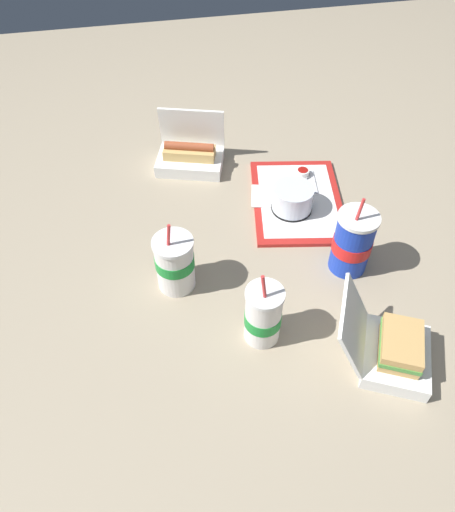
{
  "coord_description": "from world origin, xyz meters",
  "views": [
    {
      "loc": [
        0.83,
        -0.17,
        1.0
      ],
      "look_at": [
        -0.02,
        0.0,
        0.05
      ],
      "focal_mm": 35.0,
      "sensor_mm": 36.0,
      "label": 1
    }
  ],
  "objects_px": {
    "plastic_fork": "(313,182)",
    "clamshell_hotdog_left": "(190,155)",
    "cake_container": "(293,199)",
    "food_tray": "(297,201)",
    "soda_cup_center": "(353,242)",
    "soda_cup_front": "(263,315)",
    "ketchup_cup": "(303,173)",
    "soda_cup_left": "(175,263)",
    "clamshell_sandwich_right": "(392,349)"
  },
  "relations": [
    {
      "from": "plastic_fork",
      "to": "clamshell_hotdog_left",
      "type": "relative_size",
      "value": 0.46
    },
    {
      "from": "cake_container",
      "to": "plastic_fork",
      "type": "distance_m",
      "value": 0.15
    },
    {
      "from": "food_tray",
      "to": "soda_cup_center",
      "type": "distance_m",
      "value": 0.29
    },
    {
      "from": "soda_cup_front",
      "to": "ketchup_cup",
      "type": "bearing_deg",
      "value": 153.92
    },
    {
      "from": "cake_container",
      "to": "soda_cup_left",
      "type": "relative_size",
      "value": 0.55
    },
    {
      "from": "clamshell_sandwich_right",
      "to": "soda_cup_front",
      "type": "bearing_deg",
      "value": -114.44
    },
    {
      "from": "clamshell_hotdog_left",
      "to": "soda_cup_center",
      "type": "relative_size",
      "value": 0.99
    },
    {
      "from": "food_tray",
      "to": "plastic_fork",
      "type": "xyz_separation_m",
      "value": [
        -0.06,
        0.07,
        0.01
      ]
    },
    {
      "from": "food_tray",
      "to": "clamshell_sandwich_right",
      "type": "distance_m",
      "value": 0.56
    },
    {
      "from": "cake_container",
      "to": "soda_cup_left",
      "type": "xyz_separation_m",
      "value": [
        0.2,
        -0.36,
        0.03
      ]
    },
    {
      "from": "cake_container",
      "to": "clamshell_hotdog_left",
      "type": "xyz_separation_m",
      "value": [
        -0.28,
        -0.26,
        -0.01
      ]
    },
    {
      "from": "ketchup_cup",
      "to": "soda_cup_front",
      "type": "distance_m",
      "value": 0.6
    },
    {
      "from": "food_tray",
      "to": "ketchup_cup",
      "type": "distance_m",
      "value": 0.11
    },
    {
      "from": "plastic_fork",
      "to": "soda_cup_left",
      "type": "xyz_separation_m",
      "value": [
        0.31,
        -0.46,
        0.06
      ]
    },
    {
      "from": "clamshell_sandwich_right",
      "to": "soda_cup_left",
      "type": "relative_size",
      "value": 1.25
    },
    {
      "from": "plastic_fork",
      "to": "clamshell_hotdog_left",
      "type": "height_order",
      "value": "clamshell_hotdog_left"
    },
    {
      "from": "food_tray",
      "to": "soda_cup_center",
      "type": "relative_size",
      "value": 1.71
    },
    {
      "from": "plastic_fork",
      "to": "soda_cup_front",
      "type": "relative_size",
      "value": 0.5
    },
    {
      "from": "plastic_fork",
      "to": "clamshell_hotdog_left",
      "type": "bearing_deg",
      "value": -106.34
    },
    {
      "from": "ketchup_cup",
      "to": "clamshell_hotdog_left",
      "type": "xyz_separation_m",
      "value": [
        -0.14,
        -0.33,
        0.01
      ]
    },
    {
      "from": "food_tray",
      "to": "clamshell_hotdog_left",
      "type": "height_order",
      "value": "clamshell_hotdog_left"
    },
    {
      "from": "food_tray",
      "to": "soda_cup_front",
      "type": "distance_m",
      "value": 0.49
    },
    {
      "from": "cake_container",
      "to": "clamshell_sandwich_right",
      "type": "bearing_deg",
      "value": 8.55
    },
    {
      "from": "cake_container",
      "to": "ketchup_cup",
      "type": "distance_m",
      "value": 0.16
    },
    {
      "from": "plastic_fork",
      "to": "cake_container",
      "type": "bearing_deg",
      "value": -34.47
    },
    {
      "from": "soda_cup_front",
      "to": "soda_cup_left",
      "type": "distance_m",
      "value": 0.26
    },
    {
      "from": "ketchup_cup",
      "to": "soda_cup_front",
      "type": "xyz_separation_m",
      "value": [
        0.54,
        -0.26,
        0.05
      ]
    },
    {
      "from": "plastic_fork",
      "to": "soda_cup_center",
      "type": "xyz_separation_m",
      "value": [
        0.33,
        -0.01,
        0.07
      ]
    },
    {
      "from": "cake_container",
      "to": "soda_cup_left",
      "type": "height_order",
      "value": "soda_cup_left"
    },
    {
      "from": "clamshell_hotdog_left",
      "to": "soda_cup_left",
      "type": "distance_m",
      "value": 0.49
    },
    {
      "from": "clamshell_sandwich_right",
      "to": "soda_cup_center",
      "type": "distance_m",
      "value": 0.29
    },
    {
      "from": "soda_cup_center",
      "to": "ketchup_cup",
      "type": "bearing_deg",
      "value": -178.29
    },
    {
      "from": "cake_container",
      "to": "food_tray",
      "type": "bearing_deg",
      "value": 142.3
    },
    {
      "from": "clamshell_hotdog_left",
      "to": "clamshell_sandwich_right",
      "type": "xyz_separation_m",
      "value": [
        0.8,
        0.34,
        0.0
      ]
    },
    {
      "from": "clamshell_hotdog_left",
      "to": "soda_cup_center",
      "type": "bearing_deg",
      "value": 34.04
    },
    {
      "from": "food_tray",
      "to": "plastic_fork",
      "type": "distance_m",
      "value": 0.1
    },
    {
      "from": "food_tray",
      "to": "soda_cup_front",
      "type": "relative_size",
      "value": 1.85
    },
    {
      "from": "cake_container",
      "to": "soda_cup_left",
      "type": "distance_m",
      "value": 0.42
    },
    {
      "from": "plastic_fork",
      "to": "clamshell_hotdog_left",
      "type": "distance_m",
      "value": 0.4
    },
    {
      "from": "ketchup_cup",
      "to": "clamshell_sandwich_right",
      "type": "relative_size",
      "value": 0.15
    },
    {
      "from": "cake_container",
      "to": "soda_cup_center",
      "type": "distance_m",
      "value": 0.25
    },
    {
      "from": "clamshell_sandwich_right",
      "to": "soda_cup_left",
      "type": "bearing_deg",
      "value": -125.6
    },
    {
      "from": "soda_cup_left",
      "to": "cake_container",
      "type": "bearing_deg",
      "value": 119.3
    },
    {
      "from": "cake_container",
      "to": "soda_cup_front",
      "type": "bearing_deg",
      "value": -25.26
    },
    {
      "from": "food_tray",
      "to": "soda_cup_front",
      "type": "xyz_separation_m",
      "value": [
        0.44,
        -0.22,
        0.07
      ]
    },
    {
      "from": "food_tray",
      "to": "ketchup_cup",
      "type": "bearing_deg",
      "value": 155.64
    },
    {
      "from": "food_tray",
      "to": "soda_cup_left",
      "type": "bearing_deg",
      "value": -58.37
    },
    {
      "from": "clamshell_hotdog_left",
      "to": "soda_cup_center",
      "type": "distance_m",
      "value": 0.61
    },
    {
      "from": "cake_container",
      "to": "clamshell_hotdog_left",
      "type": "height_order",
      "value": "clamshell_hotdog_left"
    },
    {
      "from": "cake_container",
      "to": "soda_cup_center",
      "type": "relative_size",
      "value": 0.49
    }
  ]
}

